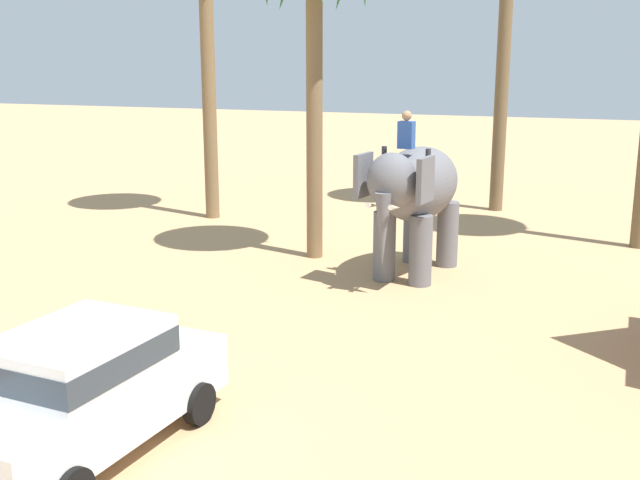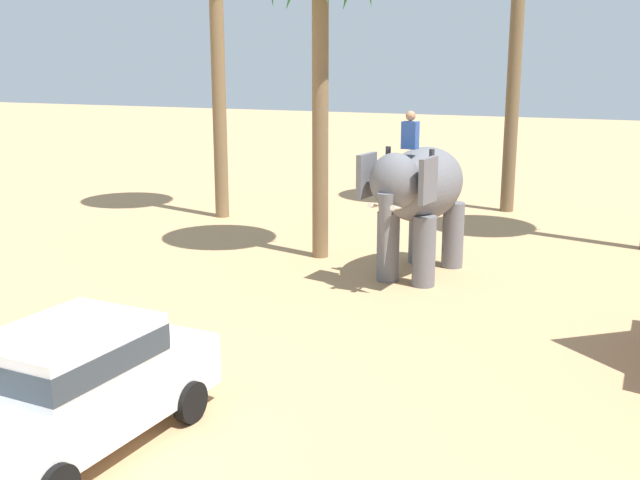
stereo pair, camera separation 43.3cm
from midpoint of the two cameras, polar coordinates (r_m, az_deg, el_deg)
ground_plane at (r=11.40m, az=-19.28°, el=-13.81°), size 120.00×120.00×0.00m
car_sedan_foreground at (r=10.68m, az=-17.93°, el=-10.11°), size 2.12×4.22×1.70m
elephant_with_mahout at (r=18.14m, az=6.23°, el=3.51°), size 1.99×3.97×3.88m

